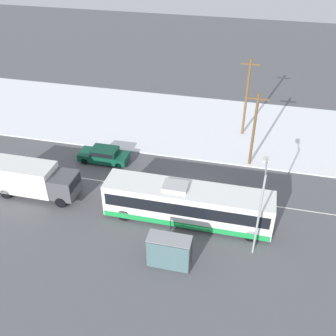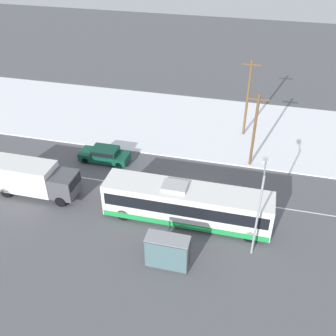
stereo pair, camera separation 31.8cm
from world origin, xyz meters
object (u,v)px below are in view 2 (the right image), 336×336
box_truck (31,177)px  streetlamp (260,201)px  city_bus (187,204)px  bus_shelter (167,250)px  pedestrian_at_stop (168,240)px  utility_pole_snowlot (248,97)px  utility_pole_roadside (254,130)px  sedan_car (105,154)px

box_truck → streetlamp: size_ratio=1.14×
box_truck → city_bus: bearing=-0.8°
box_truck → bus_shelter: box_truck is taller
box_truck → bus_shelter: bearing=-22.0°
pedestrian_at_stop → city_bus: bearing=80.3°
pedestrian_at_stop → utility_pole_snowlot: (3.62, 17.69, 3.20)m
pedestrian_at_stop → utility_pole_snowlot: 18.34m
pedestrian_at_stop → utility_pole_snowlot: utility_pole_snowlot is taller
pedestrian_at_stop → utility_pole_roadside: (4.71, 12.17, 2.73)m
sedan_car → pedestrian_at_stop: bearing=131.3°
box_truck → utility_pole_roadside: (17.05, 8.52, 2.13)m
box_truck → utility_pole_snowlot: utility_pole_snowlot is taller
box_truck → sedan_car: bearing=56.2°
bus_shelter → utility_pole_snowlot: 19.61m
sedan_car → utility_pole_snowlot: size_ratio=0.57×
utility_pole_snowlot → bus_shelter: bearing=-99.8°
utility_pole_roadside → pedestrian_at_stop: bearing=-111.1°
bus_shelter → streetlamp: streetlamp is taller
sedan_car → pedestrian_at_stop: pedestrian_at_stop is taller
sedan_car → utility_pole_roadside: size_ratio=0.64×
box_truck → pedestrian_at_stop: bearing=-16.5°
sedan_car → utility_pole_snowlot: utility_pole_snowlot is taller
bus_shelter → city_bus: bearing=86.7°
sedan_car → bus_shelter: size_ratio=1.59×
city_bus → sedan_car: bearing=145.9°
streetlamp → utility_pole_roadside: bearing=95.2°
city_bus → bus_shelter: bearing=-93.3°
sedan_car → bus_shelter: 14.07m
bus_shelter → pedestrian_at_stop: bearing=101.7°
city_bus → streetlamp: bearing=-19.0°
pedestrian_at_stop → bus_shelter: 1.65m
streetlamp → utility_pole_snowlot: (-2.04, 15.97, -0.01)m
box_truck → pedestrian_at_stop: box_truck is taller
utility_pole_snowlot → sedan_car: bearing=-145.9°
bus_shelter → streetlamp: (5.36, 3.19, 2.52)m
bus_shelter → utility_pole_roadside: (4.40, 13.64, 2.04)m
box_truck → utility_pole_snowlot: size_ratio=0.94×
sedan_car → pedestrian_at_stop: size_ratio=2.83×
utility_pole_roadside → sedan_car: bearing=-168.7°
pedestrian_at_stop → streetlamp: 6.73m
streetlamp → utility_pole_snowlot: size_ratio=0.82×
utility_pole_roadside → bus_shelter: bearing=-107.9°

